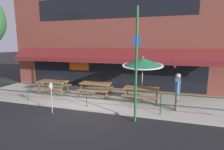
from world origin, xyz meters
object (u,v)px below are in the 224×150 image
Objects in this scene: picnic_table_left at (53,83)px; picnic_table_right at (141,91)px; parking_meter_near at (51,89)px; street_sign_pole at (136,65)px; picnic_table_centre at (96,86)px; patio_umbrella_right at (143,62)px; pedestrian_walking at (177,90)px.

picnic_table_left is 5.48m from picnic_table_right.
parking_meter_near is 3.95m from street_sign_pole.
picnic_table_centre is 4.18m from street_sign_pole.
picnic_table_centre is 1.27× the size of parking_meter_near.
street_sign_pole is at bearing -23.76° from picnic_table_left.
street_sign_pole is (0.05, -2.30, 1.59)m from picnic_table_right.
parking_meter_near is (-3.73, -2.71, -1.03)m from patio_umbrella_right.
patio_umbrella_right is 4.72m from parking_meter_near.
parking_meter_near is at bearing -146.39° from picnic_table_right.
patio_umbrella_right is at bearing 90.00° from picnic_table_right.
picnic_table_left is 0.40× the size of street_sign_pole.
pedestrian_walking is (1.71, -0.96, -1.12)m from patio_umbrella_right.
pedestrian_walking is at bearing -22.98° from picnic_table_right.
picnic_table_right is at bearing 33.61° from parking_meter_near.
patio_umbrella_right reaches higher than parking_meter_near.
picnic_table_centre is at bearing 136.13° from street_sign_pole.
parking_meter_near is at bearing -109.10° from picnic_table_centre.
patio_umbrella_right is at bearing 36.03° from parking_meter_near.
patio_umbrella_right is (2.74, -0.14, 1.47)m from picnic_table_centre.
pedestrian_walking is at bearing -13.92° from picnic_table_centre.
picnic_table_left is at bearing 156.24° from street_sign_pole.
picnic_table_right is at bearing -90.00° from patio_umbrella_right.
picnic_table_centre is 0.40× the size of street_sign_pole.
pedestrian_walking is 2.60m from street_sign_pole.
patio_umbrella_right is at bearing 91.03° from street_sign_pole.
picnic_table_centre is 1.05× the size of pedestrian_walking.
picnic_table_centre is at bearing 176.98° from patio_umbrella_right.
pedestrian_walking is 5.71m from parking_meter_near.
parking_meter_near is at bearing -56.17° from picnic_table_left.
picnic_table_left is 7.25m from pedestrian_walking.
parking_meter_near is (-5.44, -1.75, 0.09)m from pedestrian_walking.
picnic_table_left and picnic_table_centre have the same top height.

